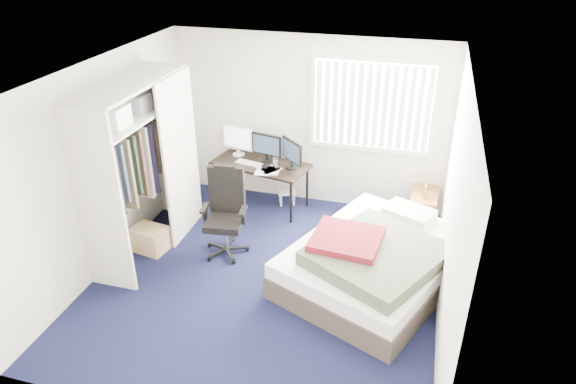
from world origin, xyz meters
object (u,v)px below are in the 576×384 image
(nightstand, at_px, (425,196))
(bed, at_px, (374,260))
(desk, at_px, (261,160))
(office_chair, at_px, (226,220))

(nightstand, bearing_deg, bed, -107.97)
(desk, distance_m, bed, 2.40)
(office_chair, relative_size, bed, 0.44)
(desk, bearing_deg, nightstand, 2.25)
(office_chair, distance_m, nightstand, 2.79)
(desk, height_order, bed, desk)
(bed, bearing_deg, office_chair, 175.05)
(office_chair, xyz_separation_m, nightstand, (2.43, 1.38, -0.02))
(office_chair, bearing_deg, desk, 87.12)
(desk, xyz_separation_m, nightstand, (2.36, 0.09, -0.30))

